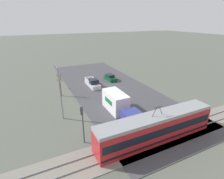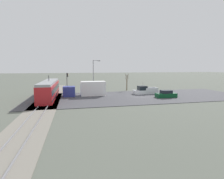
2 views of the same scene
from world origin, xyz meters
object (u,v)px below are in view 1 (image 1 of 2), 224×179
at_px(pickup_truck, 93,83).
at_px(traffic_light_pole, 83,120).
at_px(street_tree, 60,86).
at_px(light_rail_tram, 156,128).
at_px(no_parking_sign, 59,82).
at_px(box_truck, 119,105).
at_px(sedan_car_0, 110,78).
at_px(street_lamp_near_crossing, 60,90).

xyz_separation_m(pickup_truck, traffic_light_pole, (7.58, 17.68, 2.35)).
height_order(traffic_light_pole, street_tree, traffic_light_pole).
height_order(light_rail_tram, no_parking_sign, light_rail_tram).
bearing_deg(light_rail_tram, box_truck, -82.50).
height_order(box_truck, no_parking_sign, box_truck).
relative_size(sedan_car_0, no_parking_sign, 2.00).
xyz_separation_m(pickup_truck, street_lamp_near_crossing, (8.78, 10.75, 3.89)).
xyz_separation_m(light_rail_tram, sedan_car_0, (-4.79, -23.41, -1.05)).
bearing_deg(pickup_truck, street_tree, 15.41).
relative_size(pickup_truck, street_tree, 1.26).
relative_size(light_rail_tram, no_parking_sign, 7.55).
height_order(box_truck, sedan_car_0, box_truck).
xyz_separation_m(box_truck, pickup_truck, (-0.38, -13.30, -0.72)).
xyz_separation_m(traffic_light_pole, street_lamp_near_crossing, (1.20, -6.93, 1.54)).
distance_m(street_lamp_near_crossing, no_parking_sign, 13.71).
height_order(light_rail_tram, traffic_light_pole, traffic_light_pole).
bearing_deg(no_parking_sign, sedan_car_0, 179.69).
xyz_separation_m(pickup_truck, street_tree, (7.41, 2.04, 1.27)).
distance_m(street_tree, no_parking_sign, 4.55).
bearing_deg(street_tree, light_rail_tram, 112.94).
height_order(pickup_truck, traffic_light_pole, traffic_light_pole).
relative_size(traffic_light_pole, street_tree, 1.06).
bearing_deg(box_truck, street_tree, -58.03).
bearing_deg(light_rail_tram, no_parking_sign, -72.15).
relative_size(light_rail_tram, sedan_car_0, 3.78).
distance_m(box_truck, sedan_car_0, 16.71).
distance_m(pickup_truck, street_tree, 7.79).
bearing_deg(sedan_car_0, light_rail_tram, 78.44).
xyz_separation_m(traffic_light_pole, no_parking_sign, (-0.66, -20.09, -1.84)).
height_order(light_rail_tram, box_truck, light_rail_tram).
xyz_separation_m(traffic_light_pole, street_tree, (-0.17, -15.64, -1.08)).
distance_m(light_rail_tram, street_lamp_near_crossing, 14.27).
bearing_deg(traffic_light_pole, sedan_car_0, -123.00).
distance_m(light_rail_tram, no_parking_sign, 24.67).
bearing_deg(street_lamp_near_crossing, light_rail_tram, 132.41).
xyz_separation_m(box_truck, street_tree, (7.03, -11.26, 0.55)).
bearing_deg(box_truck, no_parking_sign, -67.41).
height_order(pickup_truck, street_tree, street_tree).
bearing_deg(pickup_truck, traffic_light_pole, 66.79).
height_order(traffic_light_pole, no_parking_sign, traffic_light_pole).
bearing_deg(light_rail_tram, sedan_car_0, -101.56).
relative_size(pickup_truck, traffic_light_pole, 1.19).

